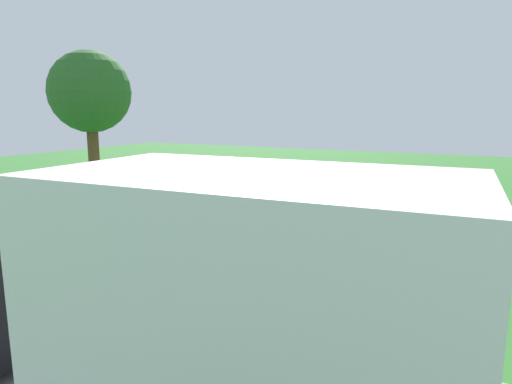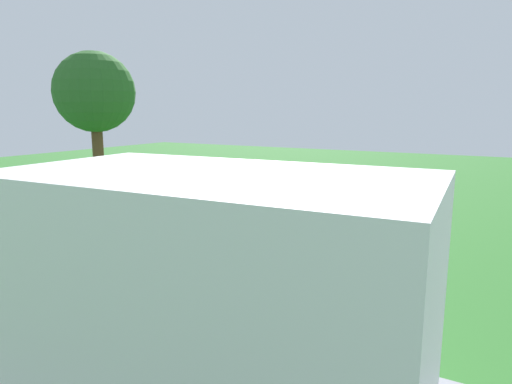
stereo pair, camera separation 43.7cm
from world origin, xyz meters
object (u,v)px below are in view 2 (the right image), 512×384
object	(u,v)px
park_bench	(50,217)
parasol_pink_0	(212,200)
parasol_blue_0	(323,223)
parasol_yellow_1	(167,186)
parasol_red_2	(223,186)
parasol_red_1	(285,180)
shade_tree	(94,93)
parasol_teal_2	(353,185)
box_trailer_white	(214,303)
parasol_yellow_0	(300,187)
parasol_red_0	(152,203)
parasol_pink_1	(176,187)

from	to	relation	value
park_bench	parasol_pink_0	distance (m)	3.92
parasol_blue_0	parasol_yellow_1	xyz separation A→B (m)	(6.18, -2.38, -0.06)
parasol_blue_0	parasol_yellow_1	distance (m)	6.63
parasol_red_2	parasol_yellow_1	bearing A→B (deg)	34.61
parasol_red_1	parasol_pink_0	distance (m)	4.34
shade_tree	parasol_teal_2	world-z (taller)	shade_tree
parasol_yellow_1	shade_tree	bearing A→B (deg)	30.11
parasol_teal_2	box_trailer_white	bearing A→B (deg)	102.19
parasol_yellow_0	park_bench	bearing A→B (deg)	60.16
shade_tree	parasol_yellow_0	xyz separation A→B (m)	(-5.98, -2.20, -2.77)
parasol_yellow_0	parasol_blue_0	distance (m)	4.07
parasol_yellow_1	parasol_teal_2	xyz separation A→B (m)	(-4.95, -3.66, -0.11)
parasol_yellow_1	box_trailer_white	bearing A→B (deg)	132.24
parasol_blue_0	parasol_teal_2	world-z (taller)	parasol_blue_0
box_trailer_white	parasol_red_1	world-z (taller)	box_trailer_white
park_bench	parasol_red_0	size ratio (longest dim) A/B	1.36
parasol_yellow_0	parasol_pink_1	bearing A→B (deg)	37.21
shade_tree	parasol_red_1	xyz separation A→B (m)	(-4.62, -3.98, -2.90)
parasol_pink_0	parasol_blue_0	bearing A→B (deg)	164.62
park_bench	parasol_yellow_1	world-z (taller)	park_bench
park_bench	box_trailer_white	bearing A→B (deg)	152.77
parasol_red_0	parasol_pink_0	bearing A→B (deg)	-122.58
parasol_yellow_1	parasol_pink_0	bearing A→B (deg)	152.33
box_trailer_white	park_bench	xyz separation A→B (m)	(6.81, -3.50, -0.85)
shade_tree	parasol_pink_1	world-z (taller)	shade_tree
parasol_yellow_0	parasol_pink_1	distance (m)	3.63
parasol_red_2	parasol_teal_2	size ratio (longest dim) A/B	1.09
box_trailer_white	shade_tree	size ratio (longest dim) A/B	0.72
parasol_teal_2	shade_tree	bearing A→B (deg)	34.84
box_trailer_white	parasol_yellow_0	bearing A→B (deg)	-70.13
parasol_pink_0	parasol_pink_1	bearing A→B (deg)	-13.82
parasol_red_0	parasol_red_1	distance (m)	5.77
box_trailer_white	parasol_teal_2	size ratio (longest dim) A/B	4.29
parasol_yellow_0	parasol_yellow_1	world-z (taller)	parasol_yellow_0
parasol_blue_0	parasol_yellow_1	world-z (taller)	parasol_blue_0
parasol_pink_1	parasol_yellow_1	bearing A→B (deg)	-40.66
park_bench	shade_tree	size ratio (longest dim) A/B	0.36
shade_tree	parasol_red_1	distance (m)	6.75
park_bench	parasol_teal_2	size ratio (longest dim) A/B	2.16
parasol_yellow_0	parasol_red_1	size ratio (longest dim) A/B	1.51
parasol_yellow_1	parasol_pink_1	xyz separation A→B (m)	(-1.24, 1.06, 0.23)
parasol_red_1	parasol_pink_0	bearing A→B (deg)	89.42
parasol_red_0	parasol_red_1	world-z (taller)	parasol_red_0
parasol_red_2	parasol_teal_2	xyz separation A→B (m)	(-3.49, -2.65, -0.05)
parasol_red_1	parasol_blue_0	bearing A→B (deg)	122.81
parasol_pink_0	parasol_teal_2	bearing A→B (deg)	-113.58
parasol_red_2	parasol_yellow_0	bearing A→B (deg)	-177.46
parasol_red_0	parasol_yellow_0	world-z (taller)	parasol_red_0
parasol_blue_0	parasol_pink_1	distance (m)	5.12
box_trailer_white	parasol_red_0	bearing A→B (deg)	-44.19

